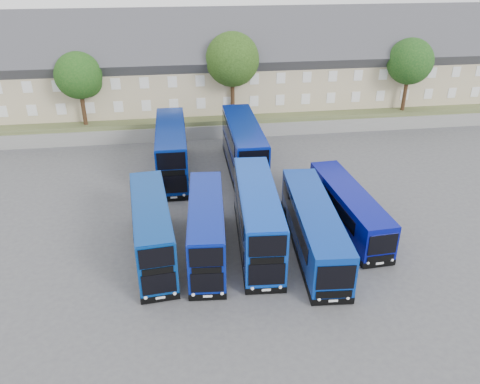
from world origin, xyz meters
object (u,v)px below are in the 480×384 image
tree_mid (234,61)px  tree_far (430,47)px  tree_west (80,77)px  tree_east (411,63)px  dd_front_left (152,231)px  dd_front_mid (207,230)px  coach_east_a (313,228)px

tree_mid → tree_far: bearing=14.0°
tree_west → tree_east: tree_east is taller
dd_front_left → tree_mid: bearing=64.6°
tree_east → tree_far: size_ratio=0.94×
tree_far → dd_front_mid: bearing=-135.7°
tree_west → tree_mid: tree_mid is taller
tree_west → tree_east: bearing=0.0°
tree_east → tree_far: (6.00, 7.00, 0.34)m
coach_east_a → tree_east: size_ratio=1.52×
dd_front_mid → tree_east: 34.59m
dd_front_left → tree_east: 37.04m
tree_mid → tree_far: size_ratio=1.06×
dd_front_left → tree_west: size_ratio=1.35×
tree_east → tree_far: tree_far is taller
tree_east → dd_front_mid: bearing=-137.1°
dd_front_mid → tree_west: 26.24m
coach_east_a → tree_west: 30.34m
dd_front_left → tree_west: bearing=102.7°
tree_west → tree_far: bearing=9.5°
coach_east_a → tree_far: (23.69, 30.58, 6.09)m
tree_west → tree_far: 42.58m
dd_front_left → tree_mid: tree_mid is taller
dd_front_mid → coach_east_a: size_ratio=0.81×
coach_east_a → tree_mid: tree_mid is taller
dd_front_mid → tree_mid: (5.01, 23.77, 6.14)m
dd_front_mid → tree_far: size_ratio=1.16×
dd_front_mid → tree_east: size_ratio=1.23×
dd_front_left → tree_far: size_ratio=1.19×
dd_front_left → tree_east: (28.61, 22.89, 5.41)m
coach_east_a → tree_east: (17.69, 23.58, 5.75)m
tree_west → dd_front_mid: bearing=-64.7°
dd_front_left → tree_east: bearing=33.5°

